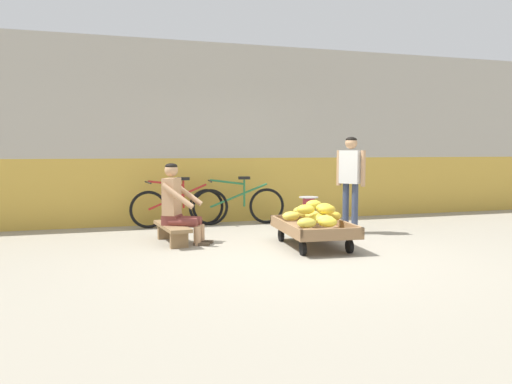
{
  "coord_description": "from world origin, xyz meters",
  "views": [
    {
      "loc": [
        -2.34,
        -5.85,
        1.33
      ],
      "look_at": [
        -0.32,
        0.71,
        0.75
      ],
      "focal_mm": 35.25,
      "sensor_mm": 36.0,
      "label": 1
    }
  ],
  "objects_px": {
    "plastic_crate": "(308,225)",
    "weighing_scale": "(309,206)",
    "customer_adult": "(351,174)",
    "bicycle_near_left": "(178,206)",
    "low_bench": "(172,229)",
    "vendor_seated": "(178,204)",
    "shopping_bag": "(326,230)",
    "banana_cart": "(313,230)",
    "bicycle_far_left": "(239,205)"
  },
  "relations": [
    {
      "from": "bicycle_near_left",
      "to": "bicycle_far_left",
      "type": "xyz_separation_m",
      "value": [
        1.08,
        -0.05,
        0.0
      ]
    },
    {
      "from": "bicycle_near_left",
      "to": "shopping_bag",
      "type": "distance_m",
      "value": 2.69
    },
    {
      "from": "banana_cart",
      "to": "bicycle_near_left",
      "type": "xyz_separation_m",
      "value": [
        -1.5,
        2.38,
        0.11
      ]
    },
    {
      "from": "weighing_scale",
      "to": "bicycle_near_left",
      "type": "distance_m",
      "value": 2.32
    },
    {
      "from": "banana_cart",
      "to": "weighing_scale",
      "type": "height_order",
      "value": "weighing_scale"
    },
    {
      "from": "low_bench",
      "to": "weighing_scale",
      "type": "bearing_deg",
      "value": 4.11
    },
    {
      "from": "bicycle_far_left",
      "to": "weighing_scale",
      "type": "bearing_deg",
      "value": -59.6
    },
    {
      "from": "low_bench",
      "to": "plastic_crate",
      "type": "xyz_separation_m",
      "value": [
        2.17,
        0.16,
        -0.05
      ]
    },
    {
      "from": "banana_cart",
      "to": "plastic_crate",
      "type": "xyz_separation_m",
      "value": [
        0.35,
        1.0,
        -0.09
      ]
    },
    {
      "from": "low_bench",
      "to": "shopping_bag",
      "type": "xyz_separation_m",
      "value": [
        2.27,
        -0.29,
        -0.08
      ]
    },
    {
      "from": "banana_cart",
      "to": "low_bench",
      "type": "distance_m",
      "value": 2.0
    },
    {
      "from": "banana_cart",
      "to": "customer_adult",
      "type": "distance_m",
      "value": 1.5
    },
    {
      "from": "low_bench",
      "to": "customer_adult",
      "type": "relative_size",
      "value": 0.74
    },
    {
      "from": "bicycle_near_left",
      "to": "shopping_bag",
      "type": "xyz_separation_m",
      "value": [
        1.96,
        -1.83,
        -0.23
      ]
    },
    {
      "from": "low_bench",
      "to": "plastic_crate",
      "type": "relative_size",
      "value": 3.13
    },
    {
      "from": "low_bench",
      "to": "plastic_crate",
      "type": "bearing_deg",
      "value": 4.14
    },
    {
      "from": "shopping_bag",
      "to": "bicycle_far_left",
      "type": "bearing_deg",
      "value": 116.4
    },
    {
      "from": "plastic_crate",
      "to": "bicycle_far_left",
      "type": "height_order",
      "value": "bicycle_far_left"
    },
    {
      "from": "shopping_bag",
      "to": "customer_adult",
      "type": "bearing_deg",
      "value": 28.42
    },
    {
      "from": "plastic_crate",
      "to": "customer_adult",
      "type": "relative_size",
      "value": 0.24
    },
    {
      "from": "plastic_crate",
      "to": "weighing_scale",
      "type": "xyz_separation_m",
      "value": [
        -0.0,
        -0.0,
        0.3
      ]
    },
    {
      "from": "bicycle_far_left",
      "to": "shopping_bag",
      "type": "relative_size",
      "value": 6.9
    },
    {
      "from": "vendor_seated",
      "to": "shopping_bag",
      "type": "xyz_separation_m",
      "value": [
        2.19,
        -0.25,
        -0.45
      ]
    },
    {
      "from": "plastic_crate",
      "to": "bicycle_near_left",
      "type": "relative_size",
      "value": 0.22
    },
    {
      "from": "customer_adult",
      "to": "bicycle_near_left",
      "type": "bearing_deg",
      "value": 148.67
    },
    {
      "from": "bicycle_near_left",
      "to": "customer_adult",
      "type": "distance_m",
      "value": 3.0
    },
    {
      "from": "vendor_seated",
      "to": "customer_adult",
      "type": "distance_m",
      "value": 2.77
    },
    {
      "from": "low_bench",
      "to": "customer_adult",
      "type": "xyz_separation_m",
      "value": [
        2.82,
        0.01,
        0.75
      ]
    },
    {
      "from": "low_bench",
      "to": "vendor_seated",
      "type": "bearing_deg",
      "value": -28.06
    },
    {
      "from": "low_bench",
      "to": "bicycle_far_left",
      "type": "distance_m",
      "value": 2.04
    },
    {
      "from": "bicycle_near_left",
      "to": "plastic_crate",
      "type": "bearing_deg",
      "value": -36.65
    },
    {
      "from": "low_bench",
      "to": "customer_adult",
      "type": "height_order",
      "value": "customer_adult"
    },
    {
      "from": "banana_cart",
      "to": "bicycle_far_left",
      "type": "bearing_deg",
      "value": 100.42
    },
    {
      "from": "plastic_crate",
      "to": "weighing_scale",
      "type": "bearing_deg",
      "value": -90.0
    },
    {
      "from": "vendor_seated",
      "to": "bicycle_near_left",
      "type": "bearing_deg",
      "value": 81.75
    },
    {
      "from": "customer_adult",
      "to": "shopping_bag",
      "type": "xyz_separation_m",
      "value": [
        -0.55,
        -0.3,
        -0.83
      ]
    },
    {
      "from": "bicycle_near_left",
      "to": "shopping_bag",
      "type": "height_order",
      "value": "bicycle_near_left"
    },
    {
      "from": "weighing_scale",
      "to": "customer_adult",
      "type": "xyz_separation_m",
      "value": [
        0.65,
        -0.14,
        0.5
      ]
    },
    {
      "from": "bicycle_near_left",
      "to": "bicycle_far_left",
      "type": "distance_m",
      "value": 1.08
    },
    {
      "from": "bicycle_far_left",
      "to": "customer_adult",
      "type": "height_order",
      "value": "customer_adult"
    },
    {
      "from": "bicycle_far_left",
      "to": "customer_adult",
      "type": "xyz_separation_m",
      "value": [
        1.44,
        -1.48,
        0.6
      ]
    },
    {
      "from": "banana_cart",
      "to": "bicycle_near_left",
      "type": "bearing_deg",
      "value": 122.29
    },
    {
      "from": "bicycle_far_left",
      "to": "shopping_bag",
      "type": "xyz_separation_m",
      "value": [
        0.88,
        -1.78,
        -0.23
      ]
    },
    {
      "from": "bicycle_far_left",
      "to": "shopping_bag",
      "type": "height_order",
      "value": "bicycle_far_left"
    },
    {
      "from": "bicycle_near_left",
      "to": "customer_adult",
      "type": "relative_size",
      "value": 1.08
    },
    {
      "from": "low_bench",
      "to": "vendor_seated",
      "type": "height_order",
      "value": "vendor_seated"
    },
    {
      "from": "plastic_crate",
      "to": "shopping_bag",
      "type": "relative_size",
      "value": 1.5
    },
    {
      "from": "banana_cart",
      "to": "customer_adult",
      "type": "xyz_separation_m",
      "value": [
        1.01,
        0.85,
        0.71
      ]
    },
    {
      "from": "weighing_scale",
      "to": "bicycle_far_left",
      "type": "relative_size",
      "value": 0.18
    },
    {
      "from": "low_bench",
      "to": "bicycle_near_left",
      "type": "distance_m",
      "value": 1.58
    }
  ]
}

